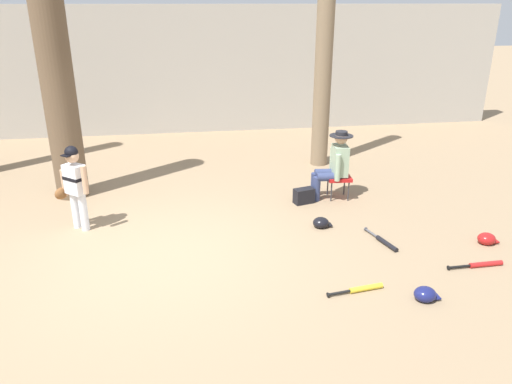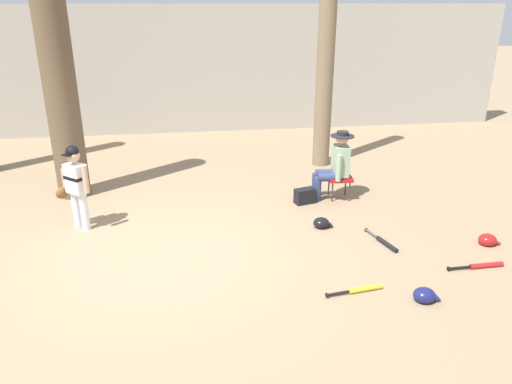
% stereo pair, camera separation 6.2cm
% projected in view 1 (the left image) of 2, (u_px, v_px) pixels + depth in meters
% --- Properties ---
extents(ground_plane, '(60.00, 60.00, 0.00)m').
position_uv_depth(ground_plane, '(160.00, 256.00, 6.62)').
color(ground_plane, '#937A5B').
extents(concrete_back_wall, '(18.00, 0.36, 3.17)m').
position_uv_depth(concrete_back_wall, '(162.00, 71.00, 12.39)').
color(concrete_back_wall, '#ADA89E').
rests_on(concrete_back_wall, ground).
extents(tree_near_player, '(0.87, 0.87, 5.02)m').
position_uv_depth(tree_near_player, '(57.00, 77.00, 7.97)').
color(tree_near_player, brown).
rests_on(tree_near_player, ground).
extents(tree_behind_spectator, '(0.46, 0.46, 5.82)m').
position_uv_depth(tree_behind_spectator, '(325.00, 32.00, 9.42)').
color(tree_behind_spectator, '#7F6B51').
rests_on(tree_behind_spectator, ground).
extents(young_ballplayer, '(0.58, 0.43, 1.31)m').
position_uv_depth(young_ballplayer, '(74.00, 183.00, 7.17)').
color(young_ballplayer, white).
rests_on(young_ballplayer, ground).
extents(folding_stool, '(0.43, 0.43, 0.41)m').
position_uv_depth(folding_stool, '(339.00, 178.00, 8.47)').
color(folding_stool, red).
rests_on(folding_stool, ground).
extents(seated_spectator, '(0.67, 0.54, 1.20)m').
position_uv_depth(seated_spectator, '(334.00, 163.00, 8.37)').
color(seated_spectator, navy).
rests_on(seated_spectator, ground).
extents(handbag_beside_stool, '(0.38, 0.26, 0.26)m').
position_uv_depth(handbag_beside_stool, '(304.00, 196.00, 8.33)').
color(handbag_beside_stool, black).
rests_on(handbag_beside_stool, ground).
extents(bat_black_composite, '(0.24, 0.73, 0.07)m').
position_uv_depth(bat_black_composite, '(384.00, 242.00, 6.95)').
color(bat_black_composite, black).
rests_on(bat_black_composite, ground).
extents(bat_yellow_trainer, '(0.72, 0.16, 0.07)m').
position_uv_depth(bat_yellow_trainer, '(362.00, 289.00, 5.82)').
color(bat_yellow_trainer, yellow).
rests_on(bat_yellow_trainer, ground).
extents(bat_red_barrel, '(0.77, 0.08, 0.07)m').
position_uv_depth(bat_red_barrel, '(482.00, 264.00, 6.36)').
color(bat_red_barrel, red).
rests_on(bat_red_barrel, ground).
extents(batting_helmet_navy, '(0.30, 0.23, 0.18)m').
position_uv_depth(batting_helmet_navy, '(425.00, 294.00, 5.63)').
color(batting_helmet_navy, navy).
rests_on(batting_helmet_navy, ground).
extents(batting_helmet_black, '(0.29, 0.23, 0.17)m').
position_uv_depth(batting_helmet_black, '(321.00, 223.00, 7.46)').
color(batting_helmet_black, black).
rests_on(batting_helmet_black, ground).
extents(batting_helmet_red, '(0.30, 0.23, 0.17)m').
position_uv_depth(batting_helmet_red, '(487.00, 239.00, 6.95)').
color(batting_helmet_red, '#A81919').
rests_on(batting_helmet_red, ground).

